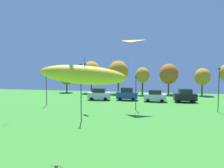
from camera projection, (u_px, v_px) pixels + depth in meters
kite_flying_7 at (86, 69)px, 35.31m from camera, size 1.45×1.46×2.03m
kite_flying_9 at (84, 75)px, 15.84m from camera, size 5.94×2.92×2.03m
kite_flying_10 at (130, 50)px, 35.38m from camera, size 3.16×2.39×4.09m
parked_car_leftmost at (99, 94)px, 47.50m from camera, size 4.63×2.45×2.35m
parked_car_second_from_left at (127, 94)px, 47.14m from camera, size 4.19×2.01×2.51m
parked_car_third_from_left at (155, 96)px, 45.18m from camera, size 4.27×2.14×2.26m
parked_car_rightmost_in_row at (185, 96)px, 44.56m from camera, size 4.35×2.48×2.53m
light_post_0 at (81, 90)px, 29.11m from camera, size 0.36×0.20×7.10m
light_post_1 at (219, 88)px, 34.62m from camera, size 0.36×0.20×6.57m
light_post_2 at (136, 90)px, 36.62m from camera, size 0.36×0.20×5.32m
light_post_3 at (46, 85)px, 41.03m from camera, size 0.36×0.20×6.13m
treeline_tree_0 at (67, 77)px, 61.04m from camera, size 3.56×3.56×5.84m
treeline_tree_1 at (91, 71)px, 59.75m from camera, size 4.67×4.67×7.97m
treeline_tree_2 at (118, 72)px, 57.97m from camera, size 4.84×4.84×8.05m
treeline_tree_3 at (143, 75)px, 55.71m from camera, size 3.29×3.29×6.45m
treeline_tree_4 at (169, 74)px, 56.81m from camera, size 4.45×4.45×7.30m
treeline_tree_5 at (202, 77)px, 54.50m from camera, size 3.53×3.53×6.26m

